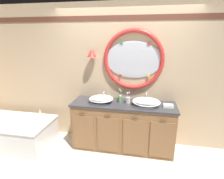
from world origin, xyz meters
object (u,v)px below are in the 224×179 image
sink_basin_right (146,102)px  toothbrush_holder_left (120,97)px  sink_basin_left (101,99)px  bathtub (11,129)px  toothbrush_holder_right (128,100)px  folded_hand_towel (168,106)px  soap_dispenser (120,99)px

sink_basin_right → toothbrush_holder_left: size_ratio=2.13×
sink_basin_left → bathtub: bearing=-171.0°
sink_basin_left → sink_basin_right: size_ratio=0.91×
toothbrush_holder_right → toothbrush_holder_left: bearing=139.9°
bathtub → sink_basin_left: sink_basin_left is taller
sink_basin_left → sink_basin_right: bearing=-0.0°
sink_basin_right → toothbrush_holder_right: bearing=170.5°
toothbrush_holder_right → folded_hand_towel: toothbrush_holder_right is taller
sink_basin_right → folded_hand_towel: size_ratio=2.79×
sink_basin_right → soap_dispenser: (-0.47, 0.07, -0.00)m
sink_basin_right → toothbrush_holder_left: 0.51m
sink_basin_right → folded_hand_towel: sink_basin_right is taller
sink_basin_left → soap_dispenser: 0.33m
bathtub → sink_basin_right: (2.52, 0.27, 0.65)m
toothbrush_holder_left → soap_dispenser: bearing=-83.8°
bathtub → sink_basin_right: 2.62m
folded_hand_towel → toothbrush_holder_left: bearing=166.4°
bathtub → toothbrush_holder_left: size_ratio=7.04×
bathtub → sink_basin_left: (1.73, 0.27, 0.65)m
sink_basin_right → soap_dispenser: bearing=172.0°
sink_basin_right → bathtub: bearing=-173.8°
bathtub → soap_dispenser: 2.18m
toothbrush_holder_left → soap_dispenser: 0.12m
sink_basin_left → toothbrush_holder_left: bearing=30.7°
sink_basin_left → toothbrush_holder_right: (0.47, 0.05, -0.00)m
bathtub → sink_basin_right: sink_basin_right is taller
bathtub → sink_basin_left: 1.87m
sink_basin_right → soap_dispenser: size_ratio=3.31×
folded_hand_towel → toothbrush_holder_right: bearing=174.1°
toothbrush_holder_right → sink_basin_right: bearing=-9.5°
toothbrush_holder_left → folded_hand_towel: bearing=-13.6°
bathtub → toothbrush_holder_right: toothbrush_holder_right is taller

